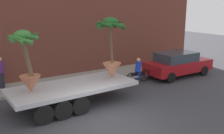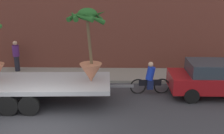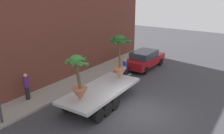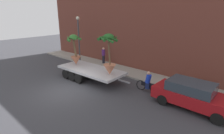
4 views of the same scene
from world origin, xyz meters
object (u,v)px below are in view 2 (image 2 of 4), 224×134
cyclist (150,80)px  parked_car (220,78)px  potted_palm_rear (89,46)px  flatbed_trailer (35,86)px  pedestrian_near_gate (16,55)px

cyclist → parked_car: bearing=-3.6°
cyclist → potted_palm_rear: bearing=-156.1°
flatbed_trailer → pedestrian_near_gate: size_ratio=3.97×
flatbed_trailer → parked_car: bearing=7.0°
parked_car → pedestrian_near_gate: pedestrian_near_gate is taller
potted_palm_rear → cyclist: size_ratio=1.63×
cyclist → pedestrian_near_gate: (-7.11, 2.80, 0.37)m
flatbed_trailer → cyclist: (4.93, 1.18, -0.10)m
flatbed_trailer → parked_car: 8.06m
parked_car → flatbed_trailer: bearing=-173.0°
pedestrian_near_gate → parked_car: bearing=-16.4°
flatbed_trailer → potted_palm_rear: potted_palm_rear is taller
potted_palm_rear → flatbed_trailer: bearing=-179.7°
potted_palm_rear → parked_car: potted_palm_rear is taller
potted_palm_rear → cyclist: bearing=23.9°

